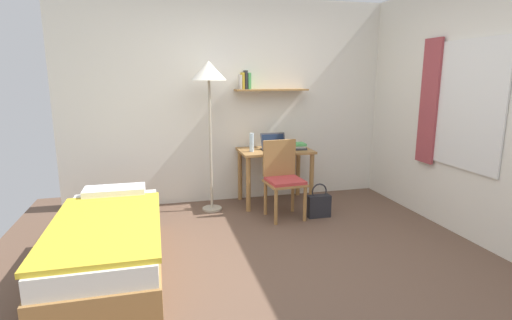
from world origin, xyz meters
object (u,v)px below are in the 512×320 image
at_px(desk_chair, 283,176).
at_px(laptop, 274,146).
at_px(book_stack, 299,146).
at_px(desk, 275,160).
at_px(water_bottle, 252,142).
at_px(handbag, 319,205).
at_px(bed, 109,244).
at_px(standing_lamp, 209,79).

distance_m(desk_chair, laptop, 0.58).
distance_m(laptop, book_stack, 0.33).
xyz_separation_m(desk, desk_chair, (-0.06, -0.51, -0.09)).
bearing_deg(laptop, desk_chair, -94.50).
xyz_separation_m(water_bottle, handbag, (0.67, -0.58, -0.68)).
height_order(bed, book_stack, book_stack).
bearing_deg(book_stack, bed, -147.93).
bearing_deg(desk, laptop, -176.49).
bearing_deg(handbag, desk, 118.20).
relative_size(desk, book_stack, 3.76).
bearing_deg(laptop, book_stack, -6.46).
height_order(desk_chair, standing_lamp, standing_lamp).
xyz_separation_m(desk, water_bottle, (-0.33, -0.07, 0.25)).
xyz_separation_m(laptop, water_bottle, (-0.31, -0.06, 0.06)).
height_order(laptop, book_stack, laptop).
bearing_deg(book_stack, laptop, 173.54).
bearing_deg(desk, book_stack, -6.98).
bearing_deg(handbag, laptop, 119.35).
bearing_deg(bed, desk_chair, 26.38).
distance_m(bed, desk_chair, 2.08).
bearing_deg(water_bottle, book_stack, 2.45).
distance_m(bed, laptop, 2.42).
height_order(bed, standing_lamp, standing_lamp).
bearing_deg(standing_lamp, water_bottle, 0.84).
distance_m(desk, standing_lamp, 1.33).
xyz_separation_m(bed, desk_chair, (1.85, 0.92, 0.25)).
height_order(book_stack, handbag, book_stack).
xyz_separation_m(desk, laptop, (-0.02, -0.00, 0.19)).
height_order(desk, laptop, laptop).
relative_size(desk_chair, standing_lamp, 0.50).
relative_size(water_bottle, book_stack, 0.95).
relative_size(desk_chair, book_stack, 3.68).
xyz_separation_m(desk_chair, handbag, (0.40, -0.14, -0.34)).
bearing_deg(bed, handbag, 19.10).
relative_size(desk_chair, handbag, 2.20).
distance_m(bed, desk, 2.40).
distance_m(laptop, water_bottle, 0.32).
height_order(desk, standing_lamp, standing_lamp).
height_order(standing_lamp, water_bottle, standing_lamp).
relative_size(desk, water_bottle, 3.95).
height_order(desk, water_bottle, water_bottle).
bearing_deg(book_stack, water_bottle, -177.55).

